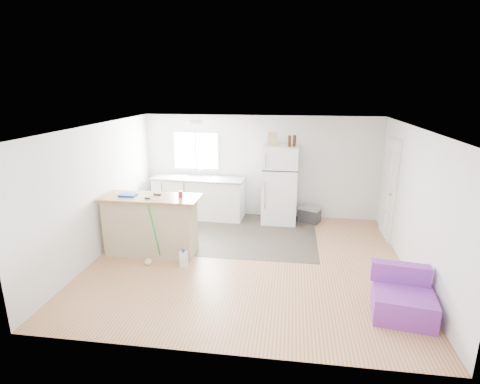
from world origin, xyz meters
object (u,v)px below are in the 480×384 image
(bottle_left, at_px, (289,141))
(refrigerator, at_px, (280,185))
(mop, at_px, (150,252))
(cleaner_jug, at_px, (184,259))
(peninsula, at_px, (151,224))
(purple_seat, at_px, (402,299))
(bottle_right, at_px, (294,141))
(red_cup, at_px, (180,194))
(cooler, at_px, (310,214))
(blue_tray, at_px, (128,195))
(cardboard_box, at_px, (272,139))
(kitchen_cabinets, at_px, (199,197))

(bottle_left, bearing_deg, refrigerator, 148.37)
(mop, bearing_deg, cleaner_jug, 11.16)
(peninsula, bearing_deg, refrigerator, 41.77)
(purple_seat, height_order, cleaner_jug, purple_seat)
(cleaner_jug, height_order, bottle_left, bottle_left)
(bottle_right, bearing_deg, red_cup, -135.74)
(cleaner_jug, bearing_deg, refrigerator, 44.83)
(bottle_right, bearing_deg, bottle_left, -149.23)
(cooler, height_order, cleaner_jug, cooler)
(blue_tray, distance_m, cardboard_box, 3.32)
(purple_seat, bearing_deg, cooler, 116.25)
(blue_tray, xyz_separation_m, bottle_left, (2.88, 1.94, 0.77))
(blue_tray, distance_m, bottle_left, 3.56)
(red_cup, height_order, cardboard_box, cardboard_box)
(mop, bearing_deg, peninsula, 118.61)
(peninsula, distance_m, cleaner_jug, 0.99)
(mop, bearing_deg, red_cup, 60.15)
(cooler, relative_size, cardboard_box, 1.93)
(peninsula, height_order, mop, mop)
(refrigerator, height_order, mop, refrigerator)
(blue_tray, relative_size, bottle_left, 1.20)
(purple_seat, bearing_deg, kitchen_cabinets, 145.32)
(cooler, relative_size, bottle_right, 2.31)
(red_cup, bearing_deg, cleaner_jug, -72.14)
(blue_tray, distance_m, bottle_right, 3.68)
(peninsula, bearing_deg, bottle_left, 38.02)
(purple_seat, relative_size, cleaner_jug, 2.76)
(cooler, distance_m, cleaner_jug, 3.42)
(kitchen_cabinets, relative_size, cooler, 3.83)
(mop, relative_size, cardboard_box, 3.87)
(cleaner_jug, xyz_separation_m, red_cup, (-0.16, 0.50, 1.03))
(bottle_right, bearing_deg, mop, -134.94)
(bottle_left, xyz_separation_m, bottle_right, (0.11, 0.06, 0.00))
(peninsula, bearing_deg, mop, -72.63)
(cardboard_box, relative_size, bottle_left, 1.20)
(mop, relative_size, blue_tray, 3.87)
(cleaner_jug, relative_size, mop, 0.28)
(cooler, bearing_deg, refrigerator, -151.52)
(purple_seat, distance_m, bottle_left, 4.09)
(cleaner_jug, bearing_deg, mop, 166.07)
(purple_seat, xyz_separation_m, cardboard_box, (-2.02, 3.44, 1.68))
(red_cup, bearing_deg, purple_seat, -22.37)
(purple_seat, bearing_deg, refrigerator, 126.32)
(refrigerator, bearing_deg, cooler, 4.73)
(cleaner_jug, bearing_deg, cooler, 35.21)
(refrigerator, bearing_deg, kitchen_cabinets, 179.26)
(cooler, height_order, blue_tray, blue_tray)
(cooler, xyz_separation_m, bottle_left, (-0.52, -0.16, 1.71))
(refrigerator, distance_m, blue_tray, 3.40)
(cooler, relative_size, mop, 0.50)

